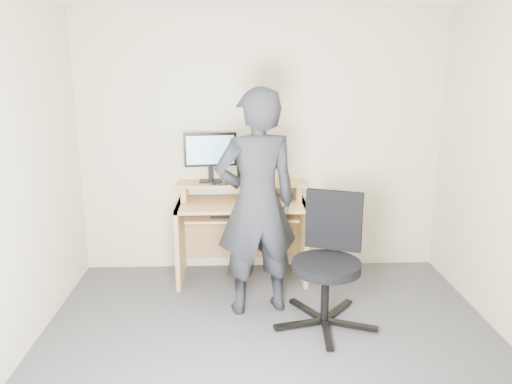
{
  "coord_description": "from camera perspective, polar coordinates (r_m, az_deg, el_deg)",
  "views": [
    {
      "loc": [
        -0.25,
        -3.03,
        1.98
      ],
      "look_at": [
        -0.08,
        1.05,
        0.95
      ],
      "focal_mm": 35.0,
      "sensor_mm": 36.0,
      "label": 1
    }
  ],
  "objects": [
    {
      "name": "smartphone",
      "position": [
        4.75,
        1.14,
        1.22
      ],
      "size": [
        0.07,
        0.13,
        0.01
      ],
      "primitive_type": "cube",
      "rotation": [
        0.0,
        0.0,
        0.0
      ],
      "color": "black",
      "rests_on": "desk"
    },
    {
      "name": "ground",
      "position": [
        3.63,
        2.08,
        -18.95
      ],
      "size": [
        3.5,
        3.5,
        0.0
      ],
      "primitive_type": "plane",
      "color": "#4D4D52",
      "rests_on": "ground"
    },
    {
      "name": "person",
      "position": [
        3.97,
        0.06,
        -1.34
      ],
      "size": [
        0.75,
        0.58,
        1.84
      ],
      "primitive_type": "imported",
      "rotation": [
        0.0,
        0.0,
        3.36
      ],
      "color": "black",
      "rests_on": "ground"
    },
    {
      "name": "headphones",
      "position": [
        4.83,
        -3.05,
        1.46
      ],
      "size": [
        0.19,
        0.19,
        0.06
      ],
      "primitive_type": "torus",
      "rotation": [
        0.26,
        0.0,
        0.29
      ],
      "color": "silver",
      "rests_on": "desk"
    },
    {
      "name": "office_chair",
      "position": [
        3.94,
        8.3,
        -7.25
      ],
      "size": [
        0.8,
        0.78,
        1.01
      ],
      "rotation": [
        0.0,
        0.0,
        -0.39
      ],
      "color": "black",
      "rests_on": "ground"
    },
    {
      "name": "keyboard",
      "position": [
        4.58,
        -2.32,
        -2.51
      ],
      "size": [
        0.46,
        0.19,
        0.03
      ],
      "primitive_type": "cube",
      "rotation": [
        0.0,
        0.0,
        0.03
      ],
      "color": "black",
      "rests_on": "desk"
    },
    {
      "name": "charger",
      "position": [
        4.65,
        -4.81,
        1.05
      ],
      "size": [
        0.05,
        0.04,
        0.03
      ],
      "primitive_type": "cube",
      "rotation": [
        0.0,
        0.0,
        0.06
      ],
      "color": "black",
      "rests_on": "desk"
    },
    {
      "name": "travel_mug",
      "position": [
        4.72,
        -1.33,
        2.19
      ],
      "size": [
        0.09,
        0.09,
        0.18
      ],
      "primitive_type": "cylinder",
      "rotation": [
        0.0,
        0.0,
        0.07
      ],
      "color": "#B1B1B6",
      "rests_on": "desk"
    },
    {
      "name": "external_drive",
      "position": [
        4.72,
        -1.75,
        2.31
      ],
      "size": [
        0.07,
        0.13,
        0.2
      ],
      "primitive_type": "cube",
      "rotation": [
        0.0,
        0.0,
        0.02
      ],
      "color": "black",
      "rests_on": "desk"
    },
    {
      "name": "desk",
      "position": [
        4.78,
        -1.65,
        -3.29
      ],
      "size": [
        1.2,
        0.6,
        0.91
      ],
      "color": "#DDB46B",
      "rests_on": "ground"
    },
    {
      "name": "mouse",
      "position": [
        4.55,
        1.27,
        -1.27
      ],
      "size": [
        0.11,
        0.08,
        0.04
      ],
      "primitive_type": "ellipsoid",
      "rotation": [
        0.0,
        0.0,
        -0.15
      ],
      "color": "black",
      "rests_on": "desk"
    },
    {
      "name": "back_wall",
      "position": [
        4.84,
        0.63,
        5.5
      ],
      "size": [
        3.5,
        0.02,
        2.5
      ],
      "primitive_type": "cube",
      "color": "beige",
      "rests_on": "ground"
    },
    {
      "name": "monitor",
      "position": [
        4.71,
        -5.23,
        4.48
      ],
      "size": [
        0.49,
        0.14,
        0.47
      ],
      "rotation": [
        0.0,
        0.0,
        0.16
      ],
      "color": "black",
      "rests_on": "desk"
    }
  ]
}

